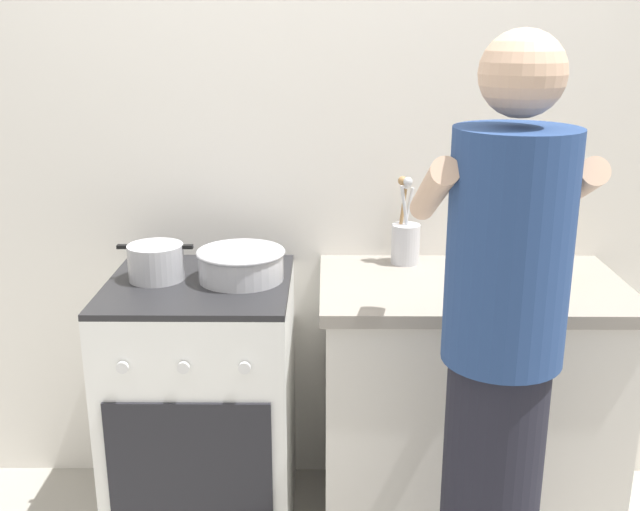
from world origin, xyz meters
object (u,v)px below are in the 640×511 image
object	(u,v)px
oil_bottle	(548,252)
spice_bottle	(482,279)
utensil_crock	(405,239)
mixing_bowl	(241,264)
person	(499,372)
pot	(156,262)
stove_range	(204,405)

from	to	relation	value
oil_bottle	spice_bottle	bearing A→B (deg)	-158.98
utensil_crock	spice_bottle	xyz separation A→B (m)	(0.21, -0.29, -0.05)
spice_bottle	oil_bottle	bearing A→B (deg)	21.02
mixing_bowl	person	xyz separation A→B (m)	(0.72, -0.60, -0.10)
pot	spice_bottle	world-z (taller)	pot
mixing_bowl	oil_bottle	size ratio (longest dim) A/B	1.21
utensil_crock	oil_bottle	world-z (taller)	utensil_crock
stove_range	pot	xyz separation A→B (m)	(-0.14, 0.03, 0.51)
spice_bottle	stove_range	bearing A→B (deg)	175.06
mixing_bowl	oil_bottle	bearing A→B (deg)	-0.94
oil_bottle	person	distance (m)	0.67
spice_bottle	person	size ratio (longest dim) A/B	0.05
utensil_crock	pot	bearing A→B (deg)	-167.56
pot	person	bearing A→B (deg)	-31.26
stove_range	person	distance (m)	1.11
pot	person	xyz separation A→B (m)	(1.00, -0.61, -0.10)
mixing_bowl	person	bearing A→B (deg)	-40.04
spice_bottle	person	bearing A→B (deg)	-95.78
person	mixing_bowl	bearing A→B (deg)	139.96
pot	spice_bottle	bearing A→B (deg)	-5.78
pot	mixing_bowl	bearing A→B (deg)	-0.44
pot	utensil_crock	bearing A→B (deg)	12.44
pot	spice_bottle	distance (m)	1.06
stove_range	oil_bottle	distance (m)	1.27
pot	oil_bottle	world-z (taller)	oil_bottle
pot	oil_bottle	bearing A→B (deg)	-0.83
utensil_crock	oil_bottle	bearing A→B (deg)	-24.71
pot	mixing_bowl	distance (m)	0.28
spice_bottle	oil_bottle	size ratio (longest dim) A/B	0.34
mixing_bowl	pot	bearing A→B (deg)	179.56
mixing_bowl	utensil_crock	world-z (taller)	utensil_crock
mixing_bowl	spice_bottle	bearing A→B (deg)	-7.71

